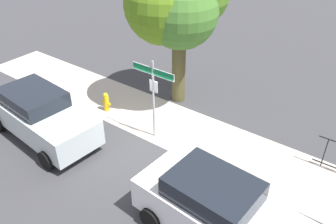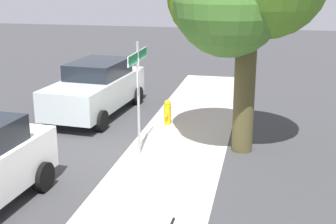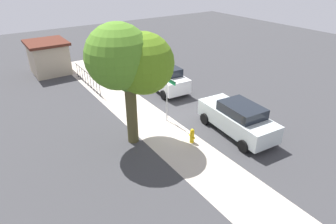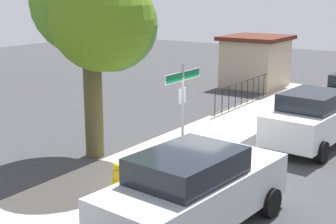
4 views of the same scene
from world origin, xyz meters
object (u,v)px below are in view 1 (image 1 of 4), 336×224
fire_hydrant (106,102)px  car_white (219,211)px  street_sign (153,85)px  shade_tree (179,1)px  car_silver (40,114)px

fire_hydrant → car_white: bearing=-21.9°
fire_hydrant → street_sign: bearing=-4.4°
shade_tree → car_silver: size_ratio=1.26×
street_sign → shade_tree: (-0.71, 2.41, 2.08)m
street_sign → fire_hydrant: bearing=175.6°
car_silver → car_white: (7.07, -0.07, 0.01)m
car_white → shade_tree: bearing=137.4°
shade_tree → car_white: 7.40m
shade_tree → car_silver: (-2.47, -4.74, -3.24)m
fire_hydrant → shade_tree: bearing=49.8°
car_silver → fire_hydrant: (0.60, 2.53, -0.51)m
street_sign → shade_tree: 3.26m
car_silver → car_white: car_white is taller
shade_tree → fire_hydrant: bearing=-130.2°
street_sign → fire_hydrant: 3.07m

